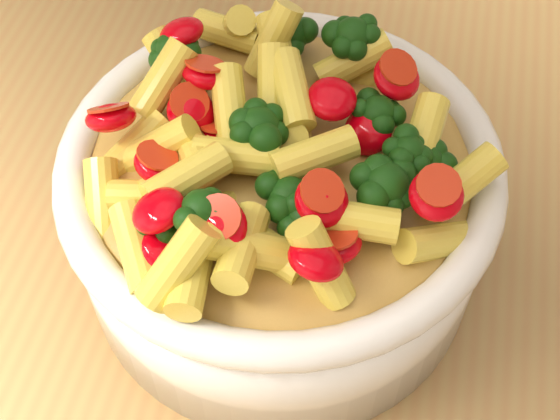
# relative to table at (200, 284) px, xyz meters

# --- Properties ---
(table) EXTENTS (1.20, 0.80, 0.90)m
(table) POSITION_rel_table_xyz_m (0.00, 0.00, 0.00)
(table) COLOR #A27E45
(table) RESTS_ON ground
(serving_bowl) EXTENTS (0.26, 0.26, 0.11)m
(serving_bowl) POSITION_rel_table_xyz_m (0.07, -0.03, 0.16)
(serving_bowl) COLOR white
(serving_bowl) RESTS_ON table
(pasta_salad) EXTENTS (0.20, 0.20, 0.05)m
(pasta_salad) POSITION_rel_table_xyz_m (0.07, -0.03, 0.23)
(pasta_salad) COLOR #FFE150
(pasta_salad) RESTS_ON serving_bowl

